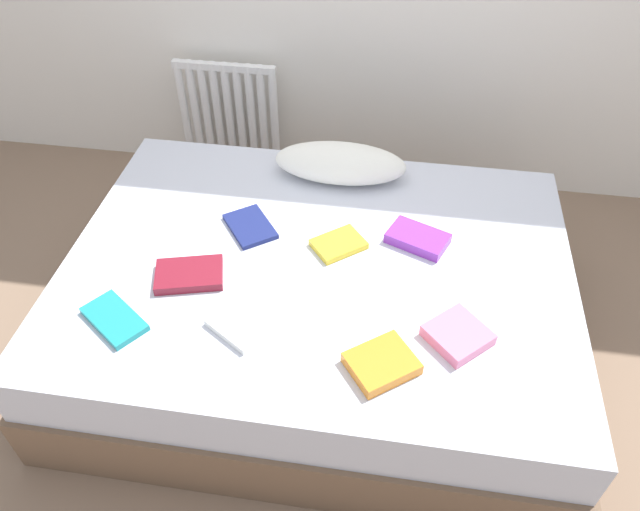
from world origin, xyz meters
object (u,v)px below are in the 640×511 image
at_px(pillow, 340,163).
at_px(textbook_white, 241,323).
at_px(bed, 318,304).
at_px(radiator, 229,114).
at_px(textbook_teal, 114,319).
at_px(textbook_pink, 458,335).
at_px(textbook_orange, 382,364).
at_px(textbook_purple, 418,238).
at_px(textbook_navy, 250,226).
at_px(textbook_maroon, 189,275).
at_px(textbook_yellow, 339,244).

xyz_separation_m(pillow, textbook_white, (-0.23, -0.93, -0.06)).
xyz_separation_m(bed, radiator, (-0.69, 1.20, 0.14)).
bearing_deg(textbook_teal, textbook_pink, 40.87).
relative_size(bed, textbook_teal, 8.17).
bearing_deg(textbook_white, textbook_pink, 37.19).
xyz_separation_m(radiator, textbook_orange, (0.97, -1.67, 0.13)).
xyz_separation_m(bed, textbook_teal, (-0.66, -0.41, 0.27)).
relative_size(bed, textbook_white, 9.96).
height_order(textbook_orange, textbook_purple, same).
height_order(textbook_white, textbook_navy, textbook_white).
relative_size(textbook_white, textbook_maroon, 0.80).
xyz_separation_m(radiator, textbook_maroon, (0.23, -1.37, 0.13)).
bearing_deg(radiator, textbook_maroon, -80.64).
height_order(bed, textbook_yellow, textbook_yellow).
height_order(radiator, textbook_yellow, radiator).
xyz_separation_m(textbook_white, textbook_purple, (0.59, 0.53, 0.01)).
bearing_deg(bed, textbook_white, -120.28).
bearing_deg(pillow, textbook_navy, -127.60).
bearing_deg(textbook_white, textbook_maroon, 174.74).
bearing_deg(textbook_navy, textbook_white, -26.27).
relative_size(radiator, textbook_teal, 2.44).
bearing_deg(radiator, textbook_purple, -44.15).
distance_m(bed, textbook_teal, 0.82).
distance_m(bed, radiator, 1.39).
bearing_deg(textbook_maroon, pillow, 41.73).
height_order(textbook_teal, textbook_maroon, textbook_maroon).
bearing_deg(textbook_teal, bed, 68.10).
distance_m(radiator, textbook_maroon, 1.39).
distance_m(textbook_pink, textbook_navy, 0.95).
relative_size(textbook_maroon, textbook_yellow, 1.28).
distance_m(bed, textbook_purple, 0.49).
relative_size(textbook_white, textbook_orange, 0.96).
xyz_separation_m(textbook_pink, textbook_yellow, (-0.46, 0.40, -0.01)).
relative_size(bed, textbook_maroon, 8.00).
bearing_deg(bed, textbook_orange, -58.93).
bearing_deg(radiator, textbook_teal, -88.94).
bearing_deg(textbook_pink, textbook_purple, 64.24).
bearing_deg(textbook_maroon, textbook_white, -53.42).
distance_m(pillow, textbook_yellow, 0.48).
distance_m(textbook_pink, textbook_purple, 0.50).
height_order(pillow, textbook_orange, pillow).
bearing_deg(textbook_navy, textbook_maroon, -63.21).
height_order(textbook_white, textbook_purple, textbook_purple).
bearing_deg(bed, textbook_purple, 23.56).
bearing_deg(textbook_navy, bed, 27.78).
distance_m(radiator, textbook_navy, 1.13).
bearing_deg(pillow, textbook_teal, -124.60).
height_order(textbook_pink, textbook_orange, textbook_pink).
distance_m(textbook_navy, textbook_orange, 0.85).
bearing_deg(textbook_purple, textbook_navy, -155.95).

